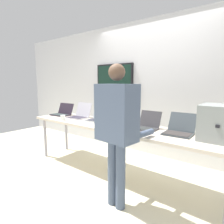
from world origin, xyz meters
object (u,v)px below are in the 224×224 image
laptop_station_2 (99,117)px  laptop_station_4 (147,125)px  laptop_station_5 (179,129)px  laptop_station_0 (62,112)px  laptop_station_1 (80,114)px  equipment_box (221,123)px  person (117,123)px  workbench (117,128)px  coffee_mug (63,118)px  laptop_station_3 (119,121)px

laptop_station_2 → laptop_station_4: laptop_station_2 is taller
laptop_station_2 → laptop_station_5: 1.36m
laptop_station_0 → laptop_station_5: 2.30m
laptop_station_1 → laptop_station_5: 1.82m
equipment_box → person: 1.14m
laptop_station_2 → laptop_station_5: size_ratio=0.95×
laptop_station_0 → person: 2.00m
workbench → laptop_station_2: size_ratio=8.60×
equipment_box → person: person is taller
equipment_box → laptop_station_2: equipment_box is taller
laptop_station_1 → coffee_mug: 0.34m
workbench → equipment_box: 1.39m
laptop_station_0 → coffee_mug: bearing=-36.4°
person → laptop_station_4: bearing=91.0°
workbench → person: person is taller
workbench → laptop_station_5: bearing=6.5°
laptop_station_0 → equipment_box: bearing=0.4°
workbench → equipment_box: bearing=3.7°
laptop_station_1 → laptop_station_3: 0.90m
laptop_station_4 → coffee_mug: laptop_station_4 is taller
laptop_station_5 → coffee_mug: laptop_station_5 is taller
laptop_station_4 → person: size_ratio=0.20×
workbench → laptop_station_4: laptop_station_4 is taller
laptop_station_3 → laptop_station_5: size_ratio=0.88×
laptop_station_4 → laptop_station_0: bearing=-179.8°
laptop_station_3 → laptop_station_2: bearing=179.1°
laptop_station_5 → laptop_station_1: bearing=-179.6°
laptop_station_0 → laptop_station_4: laptop_station_4 is taller
workbench → laptop_station_3: 0.14m
laptop_station_1 → laptop_station_3: bearing=-0.0°
laptop_station_3 → laptop_station_5: bearing=0.9°
equipment_box → laptop_station_2: size_ratio=1.12×
laptop_station_3 → laptop_station_5: (0.92, 0.01, -0.00)m
workbench → laptop_station_2: 0.47m
coffee_mug → laptop_station_0: bearing=143.6°
laptop_station_3 → coffee_mug: 1.00m
workbench → coffee_mug: bearing=-165.4°
equipment_box → person: size_ratio=0.26×
laptop_station_5 → laptop_station_4: bearing=-176.3°
person → equipment_box: bearing=38.4°
laptop_station_1 → laptop_station_2: bearing=0.8°
person → laptop_station_3: bearing=124.8°
person → laptop_station_5: bearing=59.1°
laptop_station_3 → coffee_mug: laptop_station_3 is taller
equipment_box → laptop_station_1: 2.28m
laptop_station_0 → laptop_station_4: (1.86, 0.01, 0.00)m
laptop_station_1 → laptop_station_4: laptop_station_1 is taller
workbench → laptop_station_1: bearing=174.4°
workbench → laptop_station_5: (0.91, 0.10, 0.11)m
equipment_box → laptop_station_3: equipment_box is taller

